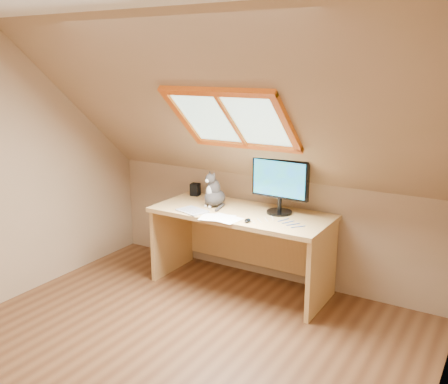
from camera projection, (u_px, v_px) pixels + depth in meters
The scene contains 10 objects.
ground at pixel (157, 363), 3.53m from camera, with size 3.50×3.50×0.00m, color brown.
room_shell at pixel (140, 167), 3.09m from camera, with size 3.52×3.52×2.41m.
desk at pixel (245, 233), 4.65m from camera, with size 1.64×0.72×0.75m.
monitor at pixel (280, 182), 4.40m from camera, with size 0.54×0.23×0.50m.
cat at pixel (214, 193), 4.67m from camera, with size 0.24×0.27×0.35m.
desk_speaker at pixel (195, 189), 5.06m from camera, with size 0.09×0.09×0.12m, color black.
graphics_tablet at pixel (192, 211), 4.53m from camera, with size 0.27×0.19×0.01m, color #B2B2B7.
mouse at pixel (247, 220), 4.23m from camera, with size 0.05×0.09×0.03m, color black.
papers at pixel (218, 217), 4.36m from camera, with size 0.33×0.27×0.00m.
cables at pixel (279, 222), 4.22m from camera, with size 0.51×0.26×0.01m.
Camera 1 is at (2.01, -2.42, 2.06)m, focal length 40.00 mm.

